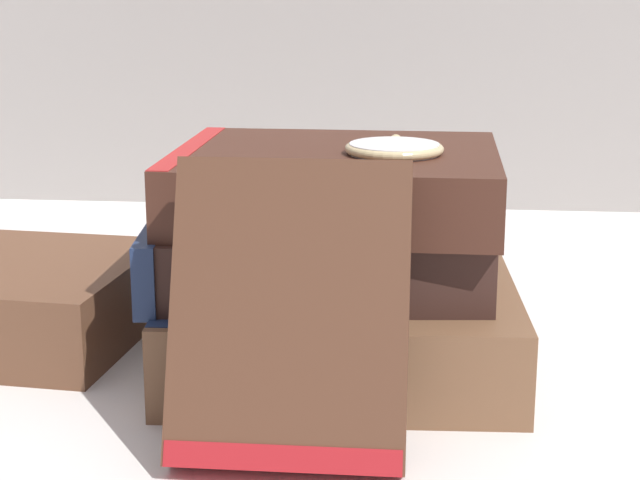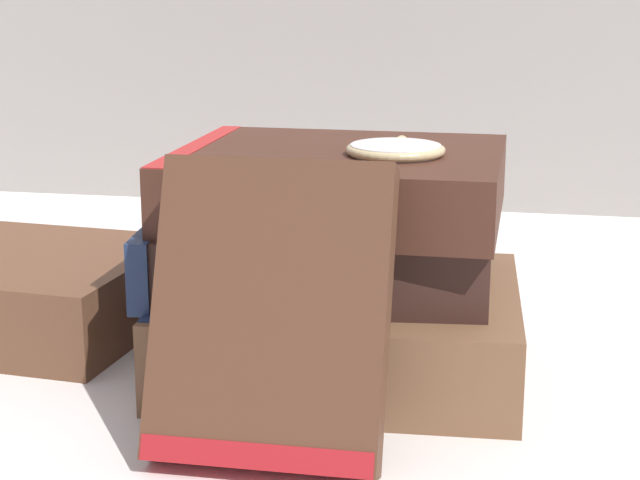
# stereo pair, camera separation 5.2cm
# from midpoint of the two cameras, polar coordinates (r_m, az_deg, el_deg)

# --- Properties ---
(ground_plane) EXTENTS (3.00, 3.00, 0.00)m
(ground_plane) POSITION_cam_midpoint_polar(r_m,az_deg,el_deg) (0.64, 0.38, -6.70)
(ground_plane) COLOR silver
(book_flat_bottom) EXTENTS (0.21, 0.18, 0.05)m
(book_flat_bottom) POSITION_cam_midpoint_polar(r_m,az_deg,el_deg) (0.63, 3.25, -4.67)
(book_flat_bottom) COLOR brown
(book_flat_bottom) RESTS_ON ground_plane
(book_flat_middle) EXTENTS (0.20, 0.17, 0.04)m
(book_flat_middle) POSITION_cam_midpoint_polar(r_m,az_deg,el_deg) (0.62, 1.85, -0.39)
(book_flat_middle) COLOR #331E19
(book_flat_middle) RESTS_ON book_flat_bottom
(book_flat_top) EXTENTS (0.18, 0.16, 0.04)m
(book_flat_top) POSITION_cam_midpoint_polar(r_m,az_deg,el_deg) (0.61, 3.02, 3.02)
(book_flat_top) COLOR #422319
(book_flat_top) RESTS_ON book_flat_middle
(book_leaning_front) EXTENTS (0.11, 0.08, 0.14)m
(book_leaning_front) POSITION_cam_midpoint_polar(r_m,az_deg,el_deg) (0.50, 0.30, -4.52)
(book_leaning_front) COLOR #4C2D1E
(book_leaning_front) RESTS_ON ground_plane
(pocket_watch) EXTENTS (0.06, 0.06, 0.01)m
(pocket_watch) POSITION_cam_midpoint_polar(r_m,az_deg,el_deg) (0.60, 6.60, 4.83)
(pocket_watch) COLOR silver
(pocket_watch) RESTS_ON book_flat_top
(reading_glasses) EXTENTS (0.11, 0.07, 0.00)m
(reading_glasses) POSITION_cam_midpoint_polar(r_m,az_deg,el_deg) (0.80, 0.01, -2.08)
(reading_glasses) COLOR #ADADB2
(reading_glasses) RESTS_ON ground_plane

